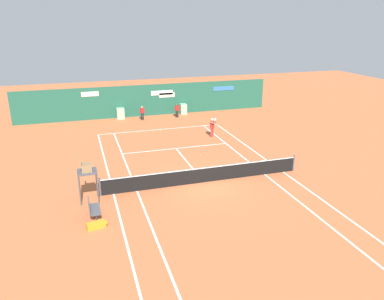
{
  "coord_description": "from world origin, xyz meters",
  "views": [
    {
      "loc": [
        -6.78,
        -19.3,
        9.23
      ],
      "look_at": [
        0.36,
        3.55,
        0.8
      ],
      "focal_mm": 35.27,
      "sensor_mm": 36.0,
      "label": 1
    }
  ],
  "objects_px": {
    "player_bench": "(93,208)",
    "player_on_baseline": "(212,126)",
    "tennis_ball_mid_court": "(223,133)",
    "umpire_chair": "(87,171)",
    "ball_kid_centre_post": "(142,112)",
    "equipment_bag": "(98,225)",
    "ball_kid_left_post": "(177,110)",
    "tennis_ball_near_service_line": "(201,155)"
  },
  "relations": [
    {
      "from": "tennis_ball_near_service_line",
      "to": "ball_kid_left_post",
      "type": "bearing_deg",
      "value": 83.53
    },
    {
      "from": "tennis_ball_near_service_line",
      "to": "player_bench",
      "type": "bearing_deg",
      "value": -139.11
    },
    {
      "from": "equipment_bag",
      "to": "ball_kid_left_post",
      "type": "height_order",
      "value": "ball_kid_left_post"
    },
    {
      "from": "umpire_chair",
      "to": "ball_kid_centre_post",
      "type": "xyz_separation_m",
      "value": [
        5.71,
        15.76,
        -0.92
      ]
    },
    {
      "from": "ball_kid_centre_post",
      "to": "umpire_chair",
      "type": "bearing_deg",
      "value": 69.17
    },
    {
      "from": "umpire_chair",
      "to": "equipment_bag",
      "type": "relative_size",
      "value": 2.5
    },
    {
      "from": "player_bench",
      "to": "tennis_ball_near_service_line",
      "type": "xyz_separation_m",
      "value": [
        7.79,
        6.74,
        -0.47
      ]
    },
    {
      "from": "player_bench",
      "to": "equipment_bag",
      "type": "height_order",
      "value": "player_bench"
    },
    {
      "from": "umpire_chair",
      "to": "player_bench",
      "type": "relative_size",
      "value": 2.04
    },
    {
      "from": "player_bench",
      "to": "tennis_ball_near_service_line",
      "type": "bearing_deg",
      "value": 130.89
    },
    {
      "from": "ball_kid_centre_post",
      "to": "tennis_ball_near_service_line",
      "type": "height_order",
      "value": "ball_kid_centre_post"
    },
    {
      "from": "player_bench",
      "to": "tennis_ball_near_service_line",
      "type": "distance_m",
      "value": 10.31
    },
    {
      "from": "tennis_ball_mid_court",
      "to": "umpire_chair",
      "type": "bearing_deg",
      "value": -140.73
    },
    {
      "from": "equipment_bag",
      "to": "tennis_ball_near_service_line",
      "type": "distance_m",
      "value": 10.94
    },
    {
      "from": "equipment_bag",
      "to": "ball_kid_centre_post",
      "type": "height_order",
      "value": "ball_kid_centre_post"
    },
    {
      "from": "umpire_chair",
      "to": "player_bench",
      "type": "xyz_separation_m",
      "value": [
        0.1,
        -1.9,
        -1.19
      ]
    },
    {
      "from": "umpire_chair",
      "to": "ball_kid_left_post",
      "type": "xyz_separation_m",
      "value": [
        9.13,
        15.76,
        -0.92
      ]
    },
    {
      "from": "ball_kid_left_post",
      "to": "ball_kid_centre_post",
      "type": "relative_size",
      "value": 1.0
    },
    {
      "from": "player_on_baseline",
      "to": "tennis_ball_near_service_line",
      "type": "relative_size",
      "value": 26.09
    },
    {
      "from": "player_on_baseline",
      "to": "ball_kid_left_post",
      "type": "bearing_deg",
      "value": -107.68
    },
    {
      "from": "ball_kid_centre_post",
      "to": "tennis_ball_mid_court",
      "type": "height_order",
      "value": "ball_kid_centre_post"
    },
    {
      "from": "player_bench",
      "to": "equipment_bag",
      "type": "xyz_separation_m",
      "value": [
        0.13,
        -1.06,
        -0.35
      ]
    },
    {
      "from": "player_bench",
      "to": "tennis_ball_mid_court",
      "type": "bearing_deg",
      "value": 134.8
    },
    {
      "from": "ball_kid_centre_post",
      "to": "tennis_ball_mid_court",
      "type": "xyz_separation_m",
      "value": [
        5.68,
        -6.45,
        -0.74
      ]
    },
    {
      "from": "tennis_ball_near_service_line",
      "to": "equipment_bag",
      "type": "bearing_deg",
      "value": -134.46
    },
    {
      "from": "player_on_baseline",
      "to": "ball_kid_centre_post",
      "type": "xyz_separation_m",
      "value": [
        -4.48,
        7.03,
        -0.16
      ]
    },
    {
      "from": "player_bench",
      "to": "player_on_baseline",
      "type": "height_order",
      "value": "player_on_baseline"
    },
    {
      "from": "umpire_chair",
      "to": "player_on_baseline",
      "type": "xyz_separation_m",
      "value": [
        10.2,
        8.73,
        -0.77
      ]
    },
    {
      "from": "equipment_bag",
      "to": "umpire_chair",
      "type": "bearing_deg",
      "value": 94.48
    },
    {
      "from": "player_bench",
      "to": "player_on_baseline",
      "type": "distance_m",
      "value": 14.67
    },
    {
      "from": "equipment_bag",
      "to": "player_on_baseline",
      "type": "height_order",
      "value": "player_on_baseline"
    },
    {
      "from": "umpire_chair",
      "to": "tennis_ball_mid_court",
      "type": "relative_size",
      "value": 36.78
    },
    {
      "from": "ball_kid_left_post",
      "to": "tennis_ball_mid_court",
      "type": "xyz_separation_m",
      "value": [
        2.26,
        -6.45,
        -0.74
      ]
    },
    {
      "from": "umpire_chair",
      "to": "player_bench",
      "type": "distance_m",
      "value": 2.24
    },
    {
      "from": "umpire_chair",
      "to": "equipment_bag",
      "type": "distance_m",
      "value": 3.34
    },
    {
      "from": "player_on_baseline",
      "to": "ball_kid_centre_post",
      "type": "height_order",
      "value": "player_on_baseline"
    },
    {
      "from": "equipment_bag",
      "to": "ball_kid_centre_post",
      "type": "relative_size",
      "value": 0.75
    },
    {
      "from": "player_bench",
      "to": "tennis_ball_mid_court",
      "type": "distance_m",
      "value": 15.92
    },
    {
      "from": "umpire_chair",
      "to": "ball_kid_centre_post",
      "type": "distance_m",
      "value": 16.79
    },
    {
      "from": "tennis_ball_near_service_line",
      "to": "umpire_chair",
      "type": "bearing_deg",
      "value": -148.45
    },
    {
      "from": "player_bench",
      "to": "tennis_ball_near_service_line",
      "type": "height_order",
      "value": "player_bench"
    },
    {
      "from": "equipment_bag",
      "to": "ball_kid_left_post",
      "type": "relative_size",
      "value": 0.74
    }
  ]
}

